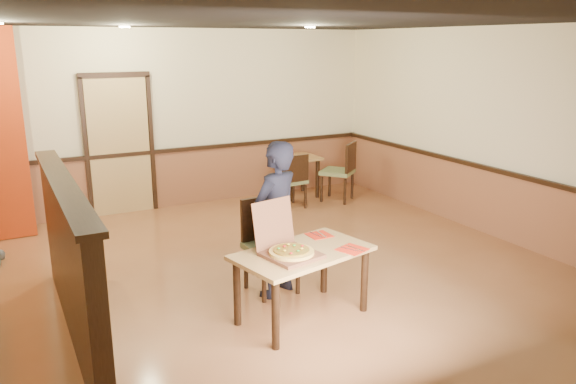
% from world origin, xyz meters
% --- Properties ---
extents(floor, '(7.00, 7.00, 0.00)m').
position_xyz_m(floor, '(0.00, 0.00, 0.00)').
color(floor, '#A56840').
rests_on(floor, ground).
extents(ceiling, '(7.00, 7.00, 0.00)m').
position_xyz_m(ceiling, '(0.00, 0.00, 2.80)').
color(ceiling, black).
rests_on(ceiling, wall_back).
extents(wall_back, '(7.00, 0.00, 7.00)m').
position_xyz_m(wall_back, '(0.00, 3.50, 1.40)').
color(wall_back, beige).
rests_on(wall_back, floor).
extents(wall_right, '(0.00, 7.00, 7.00)m').
position_xyz_m(wall_right, '(3.50, 0.00, 1.40)').
color(wall_right, beige).
rests_on(wall_right, floor).
extents(wainscot_back, '(7.00, 0.04, 0.90)m').
position_xyz_m(wainscot_back, '(0.00, 3.47, 0.45)').
color(wainscot_back, brown).
rests_on(wainscot_back, floor).
extents(chair_rail_back, '(7.00, 0.06, 0.06)m').
position_xyz_m(chair_rail_back, '(0.00, 3.45, 0.92)').
color(chair_rail_back, black).
rests_on(chair_rail_back, wall_back).
extents(wainscot_right, '(0.04, 7.00, 0.90)m').
position_xyz_m(wainscot_right, '(3.47, 0.00, 0.45)').
color(wainscot_right, brown).
rests_on(wainscot_right, floor).
extents(chair_rail_right, '(0.06, 7.00, 0.06)m').
position_xyz_m(chair_rail_right, '(3.45, 0.00, 0.92)').
color(chair_rail_right, black).
rests_on(chair_rail_right, wall_right).
extents(back_door, '(0.90, 0.06, 2.10)m').
position_xyz_m(back_door, '(-0.80, 3.46, 1.05)').
color(back_door, tan).
rests_on(back_door, wall_back).
extents(booth_partition, '(0.20, 3.10, 1.44)m').
position_xyz_m(booth_partition, '(-2.00, -0.20, 0.74)').
color(booth_partition, black).
rests_on(booth_partition, floor).
extents(spot_b, '(0.14, 0.14, 0.02)m').
position_xyz_m(spot_b, '(-0.80, 2.50, 2.78)').
color(spot_b, '#FCE0B0').
rests_on(spot_b, ceiling).
extents(spot_c, '(0.14, 0.14, 0.02)m').
position_xyz_m(spot_c, '(1.40, 1.50, 2.78)').
color(spot_c, '#FCE0B0').
rests_on(spot_c, ceiling).
extents(main_table, '(1.41, 0.99, 0.69)m').
position_xyz_m(main_table, '(-0.02, -0.88, 0.58)').
color(main_table, '#AE8249').
rests_on(main_table, floor).
extents(diner_chair, '(0.52, 0.52, 0.99)m').
position_xyz_m(diner_chair, '(-0.02, -0.13, 0.54)').
color(diner_chair, olive).
rests_on(diner_chair, floor).
extents(side_chair_left, '(0.47, 0.47, 0.89)m').
position_xyz_m(side_chair_left, '(1.64, 2.43, 0.48)').
color(side_chair_left, olive).
rests_on(side_chair_left, floor).
extents(side_chair_right, '(0.69, 0.69, 0.99)m').
position_xyz_m(side_chair_right, '(2.58, 2.44, 0.54)').
color(side_chair_right, olive).
rests_on(side_chair_right, floor).
extents(side_table, '(0.66, 0.66, 0.70)m').
position_xyz_m(side_table, '(2.08, 3.05, 0.53)').
color(side_table, '#AE8249').
rests_on(side_table, floor).
extents(diner, '(0.71, 0.60, 1.64)m').
position_xyz_m(diner, '(-0.00, -0.28, 0.82)').
color(diner, black).
rests_on(diner, floor).
extents(pizza_box, '(0.55, 0.62, 0.48)m').
position_xyz_m(pizza_box, '(-0.20, -0.92, 0.75)').
color(pizza_box, brown).
rests_on(pizza_box, main_table).
extents(pizza, '(0.53, 0.53, 0.03)m').
position_xyz_m(pizza, '(-0.19, -0.97, 0.73)').
color(pizza, '#F3C558').
rests_on(pizza, pizza_box).
extents(napkin_near, '(0.31, 0.31, 0.01)m').
position_xyz_m(napkin_near, '(0.41, -1.07, 0.69)').
color(napkin_near, red).
rests_on(napkin_near, main_table).
extents(napkin_far, '(0.23, 0.23, 0.01)m').
position_xyz_m(napkin_far, '(0.34, -0.57, 0.69)').
color(napkin_far, red).
rests_on(napkin_far, main_table).
extents(condiment, '(0.06, 0.06, 0.14)m').
position_xyz_m(condiment, '(1.94, 3.01, 0.77)').
color(condiment, '#98351B').
rests_on(condiment, side_table).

